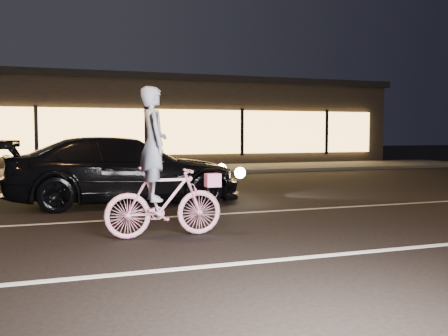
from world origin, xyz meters
name	(u,v)px	position (x,y,z in m)	size (l,w,h in m)	color
ground	(316,230)	(0.00, 0.00, 0.00)	(90.00, 90.00, 0.00)	black
lane_stripe_near	(373,251)	(0.00, -1.50, 0.00)	(60.00, 0.12, 0.01)	silver
lane_stripe_far	(265,211)	(0.00, 2.00, 0.00)	(60.00, 0.10, 0.01)	gray
sidewalk	(155,170)	(0.00, 13.00, 0.06)	(30.00, 4.00, 0.12)	#383533
storefront	(131,121)	(0.00, 18.97, 2.15)	(25.40, 8.42, 4.20)	black
cyclist	(161,184)	(-2.42, 0.29, 0.79)	(1.76, 0.61, 2.22)	#E23D72
sedan	(126,170)	(-2.42, 4.02, 0.73)	(5.10, 2.15, 1.46)	black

